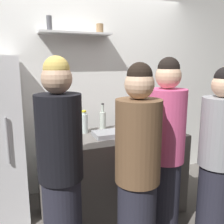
{
  "coord_description": "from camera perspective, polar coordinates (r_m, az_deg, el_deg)",
  "views": [
    {
      "loc": [
        -1.0,
        -1.89,
        1.67
      ],
      "look_at": [
        -0.05,
        0.5,
        1.15
      ],
      "focal_mm": 39.56,
      "sensor_mm": 36.0,
      "label": 1
    }
  ],
  "objects": [
    {
      "name": "wine_bottle_amber_glass",
      "position": [
        2.8,
        11.22,
        -2.45
      ],
      "size": [
        0.08,
        0.08,
        0.3
      ],
      "color": "#472814",
      "rests_on": "counter"
    },
    {
      "name": "back_wall_assembly",
      "position": [
        3.31,
        -4.14,
        5.04
      ],
      "size": [
        4.8,
        0.32,
        2.6
      ],
      "color": "white",
      "rests_on": "ground"
    },
    {
      "name": "counter",
      "position": [
        2.85,
        -0.0,
        -13.96
      ],
      "size": [
        1.55,
        0.7,
        0.9
      ],
      "primitive_type": "cube",
      "color": "#66605B",
      "rests_on": "ground"
    },
    {
      "name": "person_blonde",
      "position": [
        1.96,
        -11.73,
        -13.45
      ],
      "size": [
        0.34,
        0.34,
        1.72
      ],
      "rotation": [
        0.0,
        0.0,
        1.54
      ],
      "color": "#262633",
      "rests_on": "ground"
    },
    {
      "name": "utensil_holder",
      "position": [
        2.57,
        -14.39,
        -5.04
      ],
      "size": [
        0.1,
        0.1,
        0.22
      ],
      "color": "#B2B2B7",
      "rests_on": "counter"
    },
    {
      "name": "wine_bottle_pale_glass",
      "position": [
        2.85,
        -2.16,
        -1.85
      ],
      "size": [
        0.07,
        0.07,
        0.31
      ],
      "color": "#B2BFB2",
      "rests_on": "counter"
    },
    {
      "name": "baking_pan",
      "position": [
        2.62,
        -0.51,
        -5.07
      ],
      "size": [
        0.34,
        0.24,
        0.05
      ],
      "primitive_type": "cube",
      "color": "gray",
      "rests_on": "counter"
    },
    {
      "name": "person_grey_hoodie",
      "position": [
        2.43,
        23.18,
        -10.38
      ],
      "size": [
        0.34,
        0.34,
        1.63
      ],
      "rotation": [
        0.0,
        0.0,
        3.35
      ],
      "color": "#262633",
      "rests_on": "ground"
    },
    {
      "name": "person_brown_jacket",
      "position": [
        1.94,
        5.89,
        -14.41
      ],
      "size": [
        0.34,
        0.34,
        1.67
      ],
      "rotation": [
        0.0,
        0.0,
        2.29
      ],
      "color": "#262633",
      "rests_on": "ground"
    },
    {
      "name": "person_pink_top",
      "position": [
        2.3,
        12.1,
        -9.72
      ],
      "size": [
        0.34,
        0.34,
        1.72
      ],
      "rotation": [
        0.0,
        0.0,
        0.31
      ],
      "color": "#262633",
      "rests_on": "ground"
    },
    {
      "name": "water_bottle_plastic",
      "position": [
        2.74,
        -6.49,
        -2.51
      ],
      "size": [
        0.08,
        0.08,
        0.25
      ],
      "color": "silver",
      "rests_on": "counter"
    }
  ]
}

